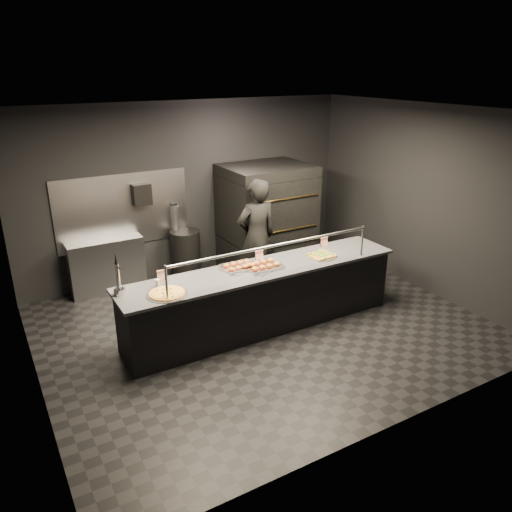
% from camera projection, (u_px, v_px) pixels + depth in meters
% --- Properties ---
extents(room, '(6.04, 6.00, 3.00)m').
position_uv_depth(room, '(260.00, 227.00, 6.70)').
color(room, black).
rests_on(room, ground).
extents(service_counter, '(4.10, 0.78, 1.37)m').
position_uv_depth(service_counter, '(263.00, 298.00, 7.04)').
color(service_counter, black).
rests_on(service_counter, ground).
extents(pizza_oven, '(1.50, 1.23, 1.91)m').
position_uv_depth(pizza_oven, '(266.00, 218.00, 8.95)').
color(pizza_oven, black).
rests_on(pizza_oven, ground).
extents(prep_shelf, '(1.20, 0.35, 0.90)m').
position_uv_depth(prep_shelf, '(107.00, 266.00, 8.17)').
color(prep_shelf, '#99999E').
rests_on(prep_shelf, ground).
extents(towel_dispenser, '(0.30, 0.20, 0.35)m').
position_uv_depth(towel_dispenser, '(141.00, 194.00, 8.16)').
color(towel_dispenser, black).
rests_on(towel_dispenser, room).
extents(fire_extinguisher, '(0.14, 0.14, 0.51)m').
position_uv_depth(fire_extinguisher, '(175.00, 218.00, 8.60)').
color(fire_extinguisher, '#B2B2B7').
rests_on(fire_extinguisher, room).
extents(beer_tap, '(0.14, 0.20, 0.55)m').
position_uv_depth(beer_tap, '(119.00, 283.00, 6.02)').
color(beer_tap, silver).
rests_on(beer_tap, service_counter).
extents(round_pizza, '(0.50, 0.50, 0.03)m').
position_uv_depth(round_pizza, '(167.00, 293.00, 6.07)').
color(round_pizza, silver).
rests_on(round_pizza, service_counter).
extents(slider_tray_a, '(0.55, 0.46, 0.07)m').
position_uv_depth(slider_tray_a, '(239.00, 266.00, 6.85)').
color(slider_tray_a, silver).
rests_on(slider_tray_a, service_counter).
extents(slider_tray_b, '(0.60, 0.53, 0.08)m').
position_uv_depth(slider_tray_b, '(263.00, 266.00, 6.87)').
color(slider_tray_b, silver).
rests_on(slider_tray_b, service_counter).
extents(square_pizza, '(0.43, 0.43, 0.05)m').
position_uv_depth(square_pizza, '(321.00, 255.00, 7.26)').
color(square_pizza, silver).
rests_on(square_pizza, service_counter).
extents(condiment_jar, '(0.15, 0.06, 0.10)m').
position_uv_depth(condiment_jar, '(160.00, 283.00, 6.30)').
color(condiment_jar, silver).
rests_on(condiment_jar, service_counter).
extents(tent_cards, '(2.74, 0.04, 0.15)m').
position_uv_depth(tent_cards, '(253.00, 256.00, 7.08)').
color(tent_cards, white).
rests_on(tent_cards, service_counter).
extents(trash_bin, '(0.51, 0.51, 0.86)m').
position_uv_depth(trash_bin, '(186.00, 254.00, 8.73)').
color(trash_bin, black).
rests_on(trash_bin, ground).
extents(worker, '(0.70, 0.47, 1.89)m').
position_uv_depth(worker, '(257.00, 237.00, 8.02)').
color(worker, black).
rests_on(worker, ground).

